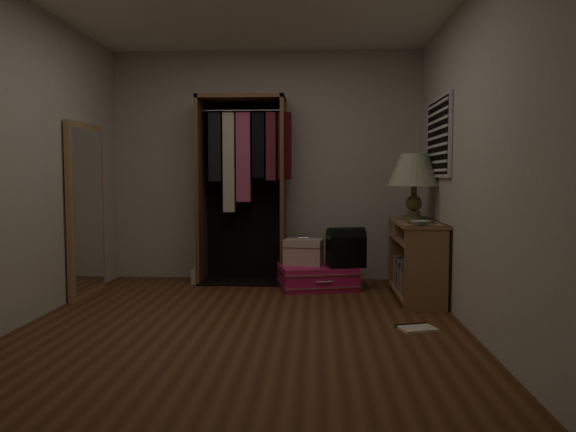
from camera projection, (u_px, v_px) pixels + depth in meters
The scene contains 13 objects.
ground at pixel (245, 323), 4.52m from camera, with size 4.00×4.00×0.00m, color #532F17.
room_walls at pixel (254, 136), 4.45m from camera, with size 3.52×4.02×2.60m.
console_bookshelf at pixel (416, 257), 5.44m from camera, with size 0.42×1.12×0.75m.
open_wardrobe at pixel (245, 173), 6.21m from camera, with size 1.02×0.50×2.05m.
floor_mirror at pixel (86, 210), 5.54m from camera, with size 0.06×0.80×1.70m.
pink_suitcase at pixel (317, 277), 5.91m from camera, with size 0.91×0.74×0.24m.
train_case at pixel (304, 252), 5.95m from camera, with size 0.44×0.34×0.29m.
black_bag at pixel (346, 246), 5.81m from camera, with size 0.42×0.32×0.41m.
table_lamp at pixel (414, 172), 5.55m from camera, with size 0.57×0.57×0.65m.
brass_tray at pixel (421, 222), 5.18m from camera, with size 0.32×0.32×0.01m.
ceramic_bowl at pixel (420, 223), 4.96m from camera, with size 0.17×0.17×0.04m, color #B2D6B5.
white_jug at pixel (196, 277), 6.15m from camera, with size 0.15×0.15×0.20m.
floor_book at pixel (416, 328), 4.34m from camera, with size 0.32×0.28×0.02m.
Camera 1 is at (0.58, -4.42, 1.19)m, focal length 35.00 mm.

